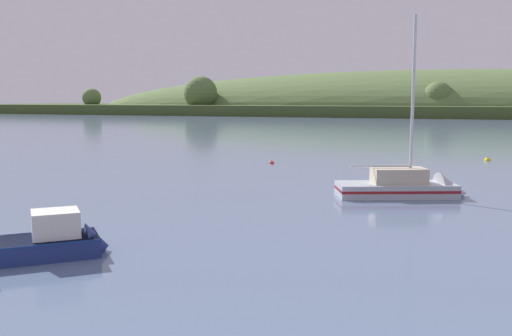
# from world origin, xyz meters

# --- Properties ---
(far_shoreline_hill) EXTENTS (406.00, 103.17, 37.73)m
(far_shoreline_hill) POSITION_xyz_m (-5.25, 245.57, 0.25)
(far_shoreline_hill) COLOR #3C4E24
(far_shoreline_hill) RESTS_ON ground
(sailboat_outer_reach) EXTENTS (9.58, 6.17, 13.75)m
(sailboat_outer_reach) POSITION_xyz_m (4.08, 33.84, 0.43)
(sailboat_outer_reach) COLOR #ADB2BC
(sailboat_outer_reach) RESTS_ON ground
(fishing_boat_moored) EXTENTS (6.55, 6.29, 4.17)m
(fishing_boat_moored) POSITION_xyz_m (-9.80, 12.63, 0.42)
(fishing_boat_moored) COLOR navy
(fishing_boat_moored) RESTS_ON ground
(mooring_buoy_foreground) EXTENTS (0.66, 0.66, 0.74)m
(mooring_buoy_foreground) POSITION_xyz_m (10.22, 60.27, 0.00)
(mooring_buoy_foreground) COLOR yellow
(mooring_buoy_foreground) RESTS_ON ground
(mooring_buoy_midchannel) EXTENTS (0.53, 0.53, 0.61)m
(mooring_buoy_midchannel) POSITION_xyz_m (-11.36, 49.64, 0.00)
(mooring_buoy_midchannel) COLOR red
(mooring_buoy_midchannel) RESTS_ON ground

